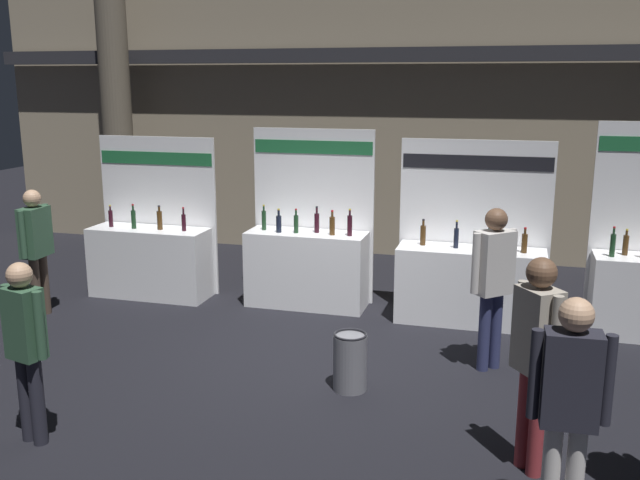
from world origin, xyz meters
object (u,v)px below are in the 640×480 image
Objects in this scene: visitor_2 at (569,399)px; visitor_9 at (36,241)px; visitor_3 at (536,347)px; trash_bin at (350,361)px; visitor_0 at (493,274)px; visitor_5 at (26,341)px; exhibitor_booth_0 at (151,255)px; exhibitor_booth_1 at (308,261)px; exhibitor_booth_2 at (470,278)px.

visitor_9 is at bearing -28.04° from visitor_2.
visitor_3 is 1.04× the size of visitor_9.
visitor_9 is at bearing 165.88° from trash_bin.
trash_bin is at bearing -8.60° from visitor_0.
trash_bin is 4.66m from visitor_9.
visitor_5 is at bearing -143.74° from trash_bin.
exhibitor_booth_0 is 2.31m from exhibitor_booth_1.
visitor_3 is (-0.19, 0.80, 0.04)m from visitor_2.
trash_bin is 2.17m from visitor_3.
visitor_9 is (-5.80, 0.21, -0.05)m from visitor_0.
visitor_3 is at bearing -51.05° from exhibitor_booth_1.
visitor_3 is (1.72, -1.09, 0.75)m from trash_bin.
exhibitor_booth_0 is 1.33× the size of visitor_2.
exhibitor_booth_0 reaches higher than visitor_5.
trash_bin is 0.35× the size of visitor_9.
exhibitor_booth_2 is 3.59m from visitor_3.
visitor_5 reaches higher than trash_bin.
visitor_3 reaches higher than visitor_5.
visitor_5 is at bearing -75.00° from exhibitor_booth_0.
trash_bin is (1.20, -2.53, -0.32)m from exhibitor_booth_1.
trash_bin is at bearing -64.68° from exhibitor_booth_1.
visitor_9 is at bearing -39.47° from visitor_5.
visitor_0 is at bearing -25.31° from visitor_3.
visitor_3 is 1.10× the size of visitor_5.
visitor_9 is (-6.19, 2.21, -0.04)m from visitor_3.
visitor_0 is at bearing -129.56° from visitor_5.
visitor_0 is (1.33, 0.91, 0.77)m from trash_bin.
exhibitor_booth_2 is at bearing -121.14° from visitor_0.
visitor_2 is at bearing -54.79° from exhibitor_booth_1.
exhibitor_booth_2 is 1.32× the size of visitor_3.
exhibitor_booth_2 is 1.37× the size of visitor_9.
exhibitor_booth_1 is 1.36× the size of visitor_0.
trash_bin is 0.34× the size of visitor_0.
trash_bin is (3.49, -2.35, -0.29)m from exhibitor_booth_0.
exhibitor_booth_2 is 1.60m from visitor_0.
visitor_3 is (2.92, -3.61, 0.43)m from exhibitor_booth_1.
exhibitor_booth_0 reaches higher than trash_bin.
visitor_0 reaches higher than visitor_2.
exhibitor_booth_1 is at bearing 4.40° from exhibitor_booth_0.
exhibitor_booth_1 is at bearing -57.58° from visitor_2.
trash_bin is at bearing -33.91° from exhibitor_booth_0.
visitor_2 is (5.41, -4.24, 0.42)m from exhibitor_booth_0.
visitor_9 is (-5.48, -1.28, 0.43)m from exhibitor_booth_2.
visitor_2 is at bearing 58.80° from visitor_0.
visitor_2 is 1.07× the size of visitor_5.
exhibitor_booth_2 reaches higher than visitor_3.
exhibitor_booth_2 is 5.64m from visitor_9.
exhibitor_booth_2 is at bearing 67.18° from trash_bin.
exhibitor_booth_1 reaches higher than visitor_3.
visitor_3 is 6.57m from visitor_9.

